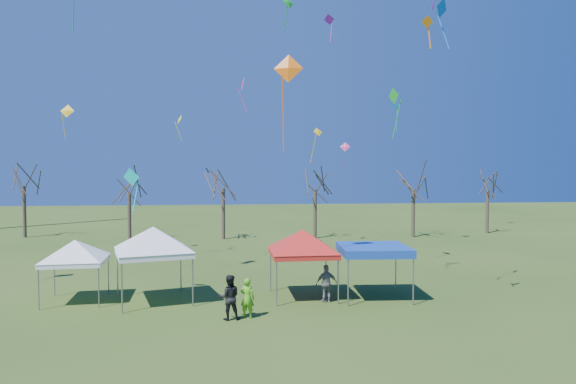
{
  "coord_description": "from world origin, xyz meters",
  "views": [
    {
      "loc": [
        -1.31,
        -22.53,
        6.38
      ],
      "look_at": [
        1.34,
        3.0,
        5.23
      ],
      "focal_mm": 32.0,
      "sensor_mm": 36.0,
      "label": 1
    }
  ],
  "objects_px": {
    "tree_1": "(129,176)",
    "tree_2": "(223,170)",
    "tent_white_mid": "(153,232)",
    "tree_0": "(23,168)",
    "tree_3": "(315,172)",
    "tent_white_west": "(75,244)",
    "person_grey": "(326,283)",
    "tree_5": "(488,176)",
    "tent_blue": "(374,250)",
    "person_dark": "(229,297)",
    "person_green": "(247,298)",
    "tree_4": "(414,172)",
    "tent_red": "(303,234)"
  },
  "relations": [
    {
      "from": "tree_1",
      "to": "tree_2",
      "type": "relative_size",
      "value": 0.92
    },
    {
      "from": "tree_2",
      "to": "person_dark",
      "type": "bearing_deg",
      "value": -88.19
    },
    {
      "from": "tree_5",
      "to": "person_dark",
      "type": "height_order",
      "value": "tree_5"
    },
    {
      "from": "tent_red",
      "to": "tent_blue",
      "type": "bearing_deg",
      "value": -6.08
    },
    {
      "from": "tent_white_mid",
      "to": "person_dark",
      "type": "bearing_deg",
      "value": -42.55
    },
    {
      "from": "tent_red",
      "to": "tent_white_mid",
      "type": "bearing_deg",
      "value": -179.8
    },
    {
      "from": "tree_1",
      "to": "tree_2",
      "type": "bearing_deg",
      "value": -1.85
    },
    {
      "from": "person_dark",
      "to": "tree_5",
      "type": "bearing_deg",
      "value": -136.08
    },
    {
      "from": "tent_white_west",
      "to": "tent_white_mid",
      "type": "relative_size",
      "value": 0.86
    },
    {
      "from": "tree_4",
      "to": "tree_5",
      "type": "height_order",
      "value": "tree_4"
    },
    {
      "from": "tree_1",
      "to": "tent_white_west",
      "type": "relative_size",
      "value": 1.93
    },
    {
      "from": "tree_4",
      "to": "tent_white_mid",
      "type": "bearing_deg",
      "value": -133.63
    },
    {
      "from": "person_dark",
      "to": "tree_0",
      "type": "bearing_deg",
      "value": -58.68
    },
    {
      "from": "tree_1",
      "to": "tree_2",
      "type": "height_order",
      "value": "tree_2"
    },
    {
      "from": "tree_2",
      "to": "tree_5",
      "type": "distance_m",
      "value": 26.15
    },
    {
      "from": "person_grey",
      "to": "tree_4",
      "type": "bearing_deg",
      "value": -126.81
    },
    {
      "from": "person_dark",
      "to": "person_green",
      "type": "bearing_deg",
      "value": -169.76
    },
    {
      "from": "tree_2",
      "to": "tent_red",
      "type": "distance_m",
      "value": 22.58
    },
    {
      "from": "tree_0",
      "to": "tree_3",
      "type": "height_order",
      "value": "tree_0"
    },
    {
      "from": "tent_blue",
      "to": "person_green",
      "type": "bearing_deg",
      "value": -155.93
    },
    {
      "from": "tree_1",
      "to": "tree_4",
      "type": "relative_size",
      "value": 0.96
    },
    {
      "from": "tent_white_west",
      "to": "person_grey",
      "type": "height_order",
      "value": "tent_white_west"
    },
    {
      "from": "tent_blue",
      "to": "person_grey",
      "type": "relative_size",
      "value": 1.91
    },
    {
      "from": "tree_0",
      "to": "tree_4",
      "type": "relative_size",
      "value": 1.07
    },
    {
      "from": "tree_5",
      "to": "tent_blue",
      "type": "bearing_deg",
      "value": -127.21
    },
    {
      "from": "tent_white_west",
      "to": "person_green",
      "type": "bearing_deg",
      "value": -23.45
    },
    {
      "from": "tent_white_west",
      "to": "tent_white_mid",
      "type": "height_order",
      "value": "tent_white_mid"
    },
    {
      "from": "tree_0",
      "to": "tent_blue",
      "type": "relative_size",
      "value": 2.45
    },
    {
      "from": "tent_white_west",
      "to": "tree_5",
      "type": "bearing_deg",
      "value": 35.46
    },
    {
      "from": "tree_3",
      "to": "person_green",
      "type": "xyz_separation_m",
      "value": [
        -6.83,
        -24.78,
        -5.22
      ]
    },
    {
      "from": "tent_white_mid",
      "to": "person_dark",
      "type": "height_order",
      "value": "tent_white_mid"
    },
    {
      "from": "tree_5",
      "to": "person_grey",
      "type": "distance_m",
      "value": 32.51
    },
    {
      "from": "tree_5",
      "to": "tent_white_west",
      "type": "bearing_deg",
      "value": -144.54
    },
    {
      "from": "tree_1",
      "to": "person_green",
      "type": "xyz_separation_m",
      "value": [
        9.96,
        -25.39,
        -4.93
      ]
    },
    {
      "from": "tree_1",
      "to": "tent_blue",
      "type": "distance_m",
      "value": 28.03
    },
    {
      "from": "tree_1",
      "to": "person_grey",
      "type": "bearing_deg",
      "value": -59.25
    },
    {
      "from": "tent_white_west",
      "to": "person_grey",
      "type": "xyz_separation_m",
      "value": [
        11.98,
        -1.34,
        -1.89
      ]
    },
    {
      "from": "tree_0",
      "to": "tree_3",
      "type": "xyz_separation_m",
      "value": [
        26.88,
        -3.34,
        -0.41
      ]
    },
    {
      "from": "tree_0",
      "to": "person_green",
      "type": "height_order",
      "value": "tree_0"
    },
    {
      "from": "tree_4",
      "to": "tree_1",
      "type": "bearing_deg",
      "value": 178.58
    },
    {
      "from": "tree_5",
      "to": "person_dark",
      "type": "relative_size",
      "value": 3.92
    },
    {
      "from": "tree_2",
      "to": "tree_3",
      "type": "distance_m",
      "value": 8.41
    },
    {
      "from": "tent_red",
      "to": "person_green",
      "type": "bearing_deg",
      "value": -131.52
    },
    {
      "from": "tree_2",
      "to": "tree_5",
      "type": "bearing_deg",
      "value": 3.7
    },
    {
      "from": "tree_2",
      "to": "person_green",
      "type": "relative_size",
      "value": 4.77
    },
    {
      "from": "tent_white_west",
      "to": "tree_1",
      "type": "bearing_deg",
      "value": 94.75
    },
    {
      "from": "tent_white_west",
      "to": "tree_0",
      "type": "bearing_deg",
      "value": 115.82
    },
    {
      "from": "tree_3",
      "to": "person_green",
      "type": "bearing_deg",
      "value": -105.42
    },
    {
      "from": "tree_2",
      "to": "tent_white_mid",
      "type": "xyz_separation_m",
      "value": [
        -2.84,
        -21.95,
        -2.92
      ]
    },
    {
      "from": "tree_4",
      "to": "tent_white_mid",
      "type": "xyz_separation_m",
      "value": [
        -20.57,
        -21.58,
        -2.68
      ]
    }
  ]
}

